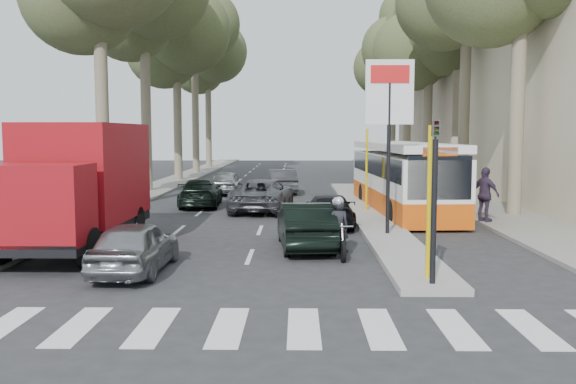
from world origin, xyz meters
The scene contains 25 objects.
ground centered at (0.00, 0.00, 0.00)m, with size 120.00×120.00×0.00m, color #28282B.
sidewalk_right centered at (8.60, 25.00, 0.06)m, with size 3.20×70.00×0.12m, color gray.
median_left centered at (-8.00, 28.00, 0.06)m, with size 2.40×64.00×0.12m, color gray.
traffic_island centered at (3.25, 11.00, 0.08)m, with size 1.50×26.00×0.16m, color gray.
building_far centered at (15.50, 34.00, 8.00)m, with size 11.00×20.00×16.00m, color #B7A88E.
billboard centered at (3.25, 5.00, 3.70)m, with size 1.50×12.10×5.60m.
traffic_light_island centered at (3.25, -1.50, 2.49)m, with size 0.16×0.41×3.60m.
tree_l_c centered at (-7.77, 28.11, 10.04)m, with size 7.40×7.20×13.71m.
tree_l_d centered at (-7.87, 36.11, 11.76)m, with size 7.40×7.20×15.66m.
tree_l_e centered at (-7.97, 44.11, 10.73)m, with size 7.40×7.20×14.49m.
tree_r_c centered at (9.03, 26.11, 9.69)m, with size 7.40×7.20×13.32m.
tree_r_d centered at (9.13, 34.11, 11.07)m, with size 7.40×7.20×14.88m.
tree_r_e centered at (9.23, 42.11, 10.38)m, with size 7.40×7.20×14.10m.
silver_hatchback centered at (-3.50, 0.13, 0.63)m, with size 1.50×3.72×1.27m, color gray.
dark_hatchback centered at (0.62, 3.24, 0.67)m, with size 1.42×4.08×1.34m, color black.
queue_car_a centered at (-1.10, 11.65, 0.69)m, with size 2.29×4.97×1.38m, color #505258.
queue_car_b centered at (1.51, 7.39, 0.58)m, with size 1.63×4.01×1.16m, color black.
queue_car_c centered at (-3.50, 18.88, 0.65)m, with size 1.53×3.79×1.29m, color #95999C.
queue_car_d centered at (-0.50, 19.44, 0.66)m, with size 1.41×4.03×1.33m, color #44454A.
queue_car_e centered at (-4.00, 13.21, 0.63)m, with size 1.76×4.34×1.26m, color black.
red_truck centered at (-5.88, 3.01, 1.91)m, with size 2.63×6.78×3.61m.
city_bus centered at (4.80, 11.53, 1.56)m, with size 3.03×11.33×2.95m.
motorcycle centered at (1.48, 2.19, 0.74)m, with size 0.73×1.93×1.64m.
pedestrian_near centered at (7.20, 7.85, 1.11)m, with size 1.16×0.57×1.98m, color #3C2D44.
pedestrian_far centered at (7.20, 10.65, 0.98)m, with size 1.11×0.49×1.71m, color #706254.
Camera 1 is at (0.39, -14.20, 3.33)m, focal length 38.00 mm.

